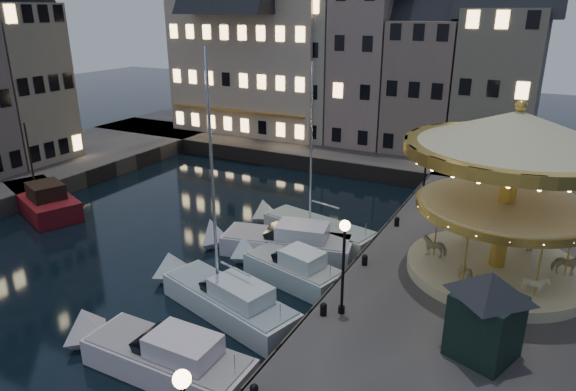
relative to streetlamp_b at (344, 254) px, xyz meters
The scene contains 27 objects.
ground 8.31m from the streetlamp_b, behind, with size 160.00×160.00×0.00m, color black.
quay_east 9.09m from the streetlamp_b, 36.33° to the left, with size 16.00×56.00×1.30m, color #474442.
quay_north 31.17m from the streetlamp_b, 119.38° to the left, with size 44.00×12.00×1.30m, color #474442.
quaywall_e 6.15m from the streetlamp_b, 103.50° to the left, with size 0.15×44.00×1.30m, color #47423A.
quaywall_n 25.03m from the streetlamp_b, 122.15° to the left, with size 48.00×0.15×1.30m, color #47423A.
streetlamp_b is the anchor object (origin of this frame).
streetlamp_c 13.50m from the streetlamp_b, 90.00° to the left, with size 0.44×0.44×4.17m.
bollard_a 6.50m from the streetlamp_b, 95.71° to the right, with size 0.30×0.30×0.57m.
bollard_b 2.54m from the streetlamp_b, 140.19° to the right, with size 0.30×0.30×0.57m.
bollard_c 5.14m from the streetlamp_b, 97.59° to the left, with size 0.30×0.30×0.57m.
bollard_d 10.30m from the streetlamp_b, 93.43° to the left, with size 0.30×0.30×0.57m.
townhouse_na 39.60m from the streetlamp_b, 132.64° to the left, with size 5.50×8.00×12.80m.
townhouse_nb 36.20m from the streetlamp_b, 126.23° to the left, with size 6.16×8.00×13.80m.
townhouse_nc 33.09m from the streetlamp_b, 117.66° to the left, with size 6.82×8.00×14.80m.
townhouse_nd 30.95m from the streetlamp_b, 108.05° to the left, with size 5.50×8.00×15.80m.
townhouse_ne 29.51m from the streetlamp_b, 97.85° to the left, with size 6.16×8.00×12.80m.
townhouse_nf 29.38m from the streetlamp_b, 85.96° to the left, with size 6.82×8.00×13.80m.
townhouse_wc 34.94m from the streetlamp_b, 163.32° to the left, with size 8.80×5.50×14.20m.
hotel_corner 36.38m from the streetlamp_b, 126.17° to the left, with size 17.60×9.00×16.80m.
motorboat_b 8.18m from the streetlamp_b, 136.35° to the right, with size 7.86×2.29×2.15m.
motorboat_c 6.58m from the streetlamp_b, behind, with size 8.38×4.26×11.17m.
motorboat_d 6.57m from the streetlamp_b, 141.77° to the left, with size 6.38×3.38×2.15m.
motorboat_e 9.20m from the streetlamp_b, 135.82° to the left, with size 8.47×4.06×2.15m.
motorboat_f 10.97m from the streetlamp_b, 122.06° to the left, with size 8.28×3.72×10.97m.
red_fishing_boat 24.61m from the streetlamp_b, behind, with size 8.70×5.65×6.17m.
carousel 8.81m from the streetlamp_b, 51.00° to the left, with size 9.50×9.50×8.32m.
ticket_kiosk 5.58m from the streetlamp_b, ahead, with size 3.29×3.29×3.85m.
Camera 1 is at (13.81, -16.34, 13.21)m, focal length 32.00 mm.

